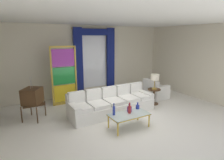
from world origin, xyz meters
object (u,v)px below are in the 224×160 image
(couch_white_long, at_px, (111,104))
(bottle_ruby_flask, at_px, (138,107))
(peacock_figurine, at_px, (79,100))
(stained_glass_divider, at_px, (64,77))
(bottle_blue_decanter, at_px, (129,109))
(table_lamp_brass, at_px, (155,78))
(bottle_amber_squat, at_px, (114,110))
(bottle_crystal_tall, at_px, (130,109))
(round_side_table, at_px, (154,95))
(coffee_table, at_px, (129,115))
(vintage_tv, at_px, (32,97))
(armchair_white, at_px, (155,91))

(couch_white_long, relative_size, bottle_ruby_flask, 14.13)
(peacock_figurine, bearing_deg, couch_white_long, -57.77)
(stained_glass_divider, bearing_deg, bottle_blue_decanter, -67.14)
(bottle_blue_decanter, bearing_deg, table_lamp_brass, 28.24)
(bottle_ruby_flask, bearing_deg, bottle_amber_squat, -176.69)
(bottle_crystal_tall, bearing_deg, bottle_amber_squat, 166.65)
(round_side_table, distance_m, table_lamp_brass, 0.67)
(table_lamp_brass, bearing_deg, round_side_table, 180.00)
(coffee_table, xyz_separation_m, bottle_ruby_flask, (0.44, 0.18, 0.11))
(vintage_tv, distance_m, peacock_figurine, 1.77)
(couch_white_long, bearing_deg, coffee_table, -95.09)
(bottle_blue_decanter, distance_m, armchair_white, 2.79)
(stained_glass_divider, bearing_deg, bottle_ruby_flask, -60.98)
(bottle_crystal_tall, height_order, stained_glass_divider, stained_glass_divider)
(bottle_amber_squat, bearing_deg, peacock_figurine, 95.52)
(peacock_figurine, bearing_deg, vintage_tv, -164.23)
(bottle_crystal_tall, relative_size, bottle_ruby_flask, 1.53)
(bottle_crystal_tall, distance_m, armchair_white, 2.91)
(couch_white_long, bearing_deg, peacock_figurine, 122.23)
(coffee_table, bearing_deg, couch_white_long, 84.91)
(coffee_table, height_order, table_lamp_brass, table_lamp_brass)
(peacock_figurine, distance_m, table_lamp_brass, 2.95)
(bottle_amber_squat, relative_size, stained_glass_divider, 0.16)
(couch_white_long, bearing_deg, bottle_ruby_flask, -72.18)
(bottle_ruby_flask, xyz_separation_m, stained_glass_divider, (-1.45, 2.61, 0.58))
(peacock_figurine, relative_size, table_lamp_brass, 1.05)
(armchair_white, xyz_separation_m, table_lamp_brass, (-0.54, -0.52, 0.74))
(couch_white_long, relative_size, bottle_blue_decanter, 12.04)
(bottle_blue_decanter, distance_m, vintage_tv, 2.97)
(vintage_tv, height_order, stained_glass_divider, stained_glass_divider)
(table_lamp_brass, bearing_deg, bottle_blue_decanter, -151.76)
(bottle_ruby_flask, xyz_separation_m, peacock_figurine, (-1.06, 2.19, -0.26))
(bottle_ruby_flask, xyz_separation_m, vintage_tv, (-2.69, 1.73, 0.25))
(coffee_table, xyz_separation_m, bottle_blue_decanter, (0.11, 0.14, 0.12))
(bottle_crystal_tall, height_order, round_side_table, bottle_crystal_tall)
(bottle_crystal_tall, bearing_deg, bottle_ruby_flask, 21.10)
(bottle_amber_squat, bearing_deg, round_side_table, 22.72)
(bottle_blue_decanter, relative_size, round_side_table, 0.41)
(table_lamp_brass, bearing_deg, armchair_white, 43.91)
(peacock_figurine, relative_size, round_side_table, 1.01)
(table_lamp_brass, bearing_deg, coffee_table, -149.92)
(peacock_figurine, height_order, table_lamp_brass, table_lamp_brass)
(bottle_crystal_tall, distance_m, stained_glass_divider, 3.00)
(bottle_blue_decanter, relative_size, peacock_figurine, 0.41)
(vintage_tv, xyz_separation_m, armchair_white, (4.71, -0.28, -0.44))
(round_side_table, bearing_deg, table_lamp_brass, 0.00)
(peacock_figurine, bearing_deg, round_side_table, -26.46)
(bottle_blue_decanter, height_order, armchair_white, armchair_white)
(bottle_amber_squat, distance_m, armchair_white, 3.25)
(vintage_tv, relative_size, table_lamp_brass, 2.36)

